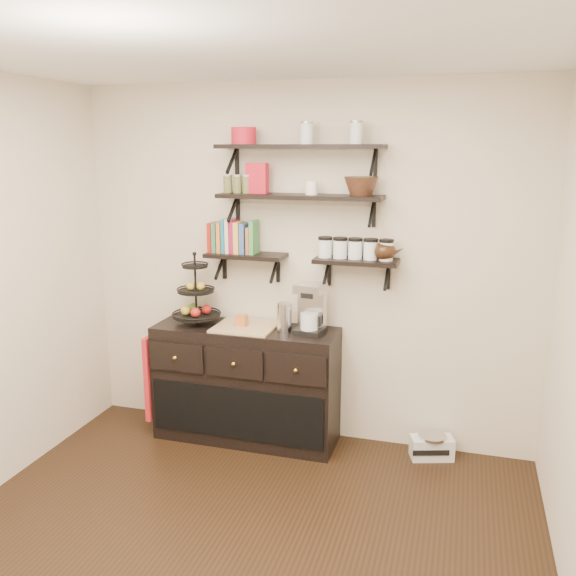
{
  "coord_description": "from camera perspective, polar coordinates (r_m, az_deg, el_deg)",
  "views": [
    {
      "loc": [
        1.16,
        -2.62,
        2.23
      ],
      "look_at": [
        0.05,
        1.15,
        1.32
      ],
      "focal_mm": 38.0,
      "sensor_mm": 36.0,
      "label": 1
    }
  ],
  "objects": [
    {
      "name": "walnut_bowl",
      "position": [
        4.31,
        6.84,
        9.43
      ],
      "size": [
        0.24,
        0.24,
        0.13
      ],
      "primitive_type": null,
      "color": "black",
      "rests_on": "shelf_mid"
    },
    {
      "name": "ceiling",
      "position": [
        2.91,
        -7.96,
        22.21
      ],
      "size": [
        3.5,
        3.5,
        0.02
      ],
      "primitive_type": "cube",
      "color": "white",
      "rests_on": "back_wall"
    },
    {
      "name": "floor",
      "position": [
        3.64,
        -6.49,
        -24.9
      ],
      "size": [
        3.5,
        3.5,
        0.0
      ],
      "primitive_type": "plane",
      "color": "black",
      "rests_on": "ground"
    },
    {
      "name": "sideboard",
      "position": [
        4.77,
        -3.92,
        -8.89
      ],
      "size": [
        1.4,
        0.5,
        0.92
      ],
      "color": "black",
      "rests_on": "floor"
    },
    {
      "name": "shelf_low_right",
      "position": [
        4.39,
        6.41,
        2.44
      ],
      "size": [
        0.6,
        0.25,
        0.23
      ],
      "color": "black",
      "rests_on": "back_wall"
    },
    {
      "name": "glass_canisters",
      "position": [
        4.38,
        6.31,
        3.57
      ],
      "size": [
        0.54,
        0.1,
        0.13
      ],
      "color": "silver",
      "rests_on": "shelf_low_right"
    },
    {
      "name": "shelf_top",
      "position": [
        4.4,
        1.12,
        13.06
      ],
      "size": [
        1.2,
        0.27,
        0.23
      ],
      "color": "black",
      "rests_on": "back_wall"
    },
    {
      "name": "coffee_maker",
      "position": [
        4.45,
        2.15,
        -1.99
      ],
      "size": [
        0.22,
        0.22,
        0.37
      ],
      "rotation": [
        0.0,
        0.0,
        -0.13
      ],
      "color": "black",
      "rests_on": "sideboard"
    },
    {
      "name": "apron",
      "position": [
        4.96,
        -12.35,
        -7.94
      ],
      "size": [
        0.04,
        0.29,
        0.67
      ],
      "primitive_type": "cube",
      "color": "#B7132D",
      "rests_on": "sideboard"
    },
    {
      "name": "thermal_carafe",
      "position": [
        4.47,
        -0.33,
        -2.79
      ],
      "size": [
        0.11,
        0.11,
        0.22
      ],
      "primitive_type": "cylinder",
      "color": "silver",
      "rests_on": "sideboard"
    },
    {
      "name": "shelf_mid",
      "position": [
        4.41,
        1.1,
        8.51
      ],
      "size": [
        1.2,
        0.27,
        0.23
      ],
      "color": "black",
      "rests_on": "back_wall"
    },
    {
      "name": "candle",
      "position": [
        4.61,
        -4.36,
        -3.03
      ],
      "size": [
        0.08,
        0.08,
        0.08
      ],
      "primitive_type": "cube",
      "color": "#B25E29",
      "rests_on": "sideboard"
    },
    {
      "name": "cookbooks",
      "position": [
        4.62,
        -4.99,
        4.71
      ],
      "size": [
        0.36,
        0.15,
        0.26
      ],
      "color": "#A4170E",
      "rests_on": "shelf_low_left"
    },
    {
      "name": "recipe_box",
      "position": [
        4.5,
        -2.91,
        10.22
      ],
      "size": [
        0.17,
        0.08,
        0.22
      ],
      "primitive_type": "cube",
      "rotation": [
        0.0,
        0.0,
        -0.1
      ],
      "color": "red",
      "rests_on": "shelf_mid"
    },
    {
      "name": "teapot",
      "position": [
        4.35,
        9.04,
        3.59
      ],
      "size": [
        0.24,
        0.2,
        0.16
      ],
      "primitive_type": null,
      "rotation": [
        0.0,
        0.0,
        0.21
      ],
      "color": "black",
      "rests_on": "shelf_low_right"
    },
    {
      "name": "radio",
      "position": [
        4.73,
        13.3,
        -14.25
      ],
      "size": [
        0.34,
        0.25,
        0.18
      ],
      "rotation": [
        0.0,
        0.0,
        0.3
      ],
      "color": "silver",
      "rests_on": "floor"
    },
    {
      "name": "back_wall",
      "position": [
        4.61,
        1.5,
        2.04
      ],
      "size": [
        3.5,
        0.02,
        2.7
      ],
      "primitive_type": "cube",
      "color": "beige",
      "rests_on": "ground"
    },
    {
      "name": "ramekins",
      "position": [
        4.38,
        2.22,
        9.35
      ],
      "size": [
        0.09,
        0.09,
        0.1
      ],
      "primitive_type": "cylinder",
      "color": "white",
      "rests_on": "shelf_mid"
    },
    {
      "name": "red_pot",
      "position": [
        4.52,
        -4.17,
        14.03
      ],
      "size": [
        0.18,
        0.18,
        0.12
      ],
      "primitive_type": "cylinder",
      "color": "red",
      "rests_on": "shelf_top"
    },
    {
      "name": "fruit_stand",
      "position": [
        4.72,
        -8.54,
        -1.13
      ],
      "size": [
        0.36,
        0.36,
        0.54
      ],
      "rotation": [
        0.0,
        0.0,
        -0.24
      ],
      "color": "black",
      "rests_on": "sideboard"
    },
    {
      "name": "shelf_low_left",
      "position": [
        4.61,
        -3.93,
        3.0
      ],
      "size": [
        0.6,
        0.25,
        0.23
      ],
      "color": "black",
      "rests_on": "back_wall"
    }
  ]
}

